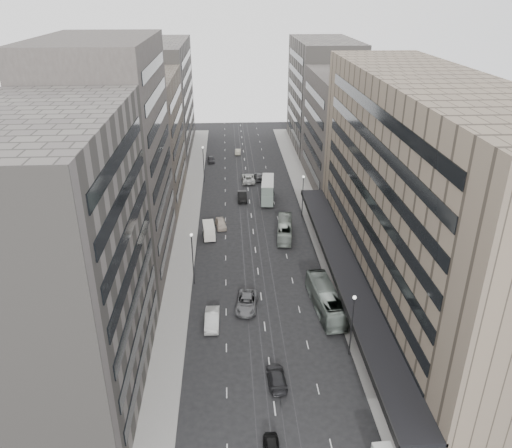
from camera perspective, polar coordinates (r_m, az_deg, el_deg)
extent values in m
plane|color=black|center=(65.34, 1.07, -12.15)|extent=(220.00, 220.00, 0.00)
cube|color=gray|center=(98.94, 6.37, 1.54)|extent=(4.00, 125.00, 0.15)
cube|color=gray|center=(97.91, -7.62, 1.20)|extent=(4.00, 125.00, 0.15)
cube|color=#756655|center=(69.54, 18.63, 3.10)|extent=(15.00, 60.00, 30.00)
cube|color=black|center=(71.44, 10.28, -5.15)|extent=(4.40, 60.00, 0.50)
cube|color=#46403C|center=(110.36, 10.41, 10.37)|extent=(15.00, 28.00, 24.00)
cube|color=slate|center=(138.53, 7.65, 14.42)|extent=(15.00, 32.00, 28.00)
cube|color=slate|center=(53.09, -21.97, -4.49)|extent=(15.00, 28.00, 30.00)
cube|color=#46403C|center=(76.23, -16.42, 6.93)|extent=(15.00, 26.00, 34.00)
cube|color=#6C6254|center=(102.86, -13.08, 9.33)|extent=(15.00, 28.00, 25.00)
cube|color=slate|center=(134.30, -11.01, 13.85)|extent=(15.00, 38.00, 28.00)
cylinder|color=#262628|center=(60.43, 10.87, -11.49)|extent=(0.16, 0.16, 8.00)
sphere|color=silver|center=(58.09, 11.20, -8.24)|extent=(0.44, 0.44, 0.44)
cylinder|color=#262628|center=(94.79, 5.35, 3.07)|extent=(0.16, 0.16, 8.00)
sphere|color=silver|center=(93.32, 5.45, 5.40)|extent=(0.44, 0.44, 0.44)
cylinder|color=#262628|center=(73.23, -7.23, -4.11)|extent=(0.16, 0.16, 8.00)
sphere|color=silver|center=(71.32, -7.41, -1.24)|extent=(0.44, 0.44, 0.44)
cylinder|color=#262628|center=(112.64, -6.01, 6.70)|extent=(0.16, 0.16, 8.00)
sphere|color=silver|center=(111.40, -6.11, 8.69)|extent=(0.44, 0.44, 0.44)
imported|color=gray|center=(68.85, 7.96, -8.53)|extent=(3.75, 12.16, 3.34)
imported|color=gray|center=(87.86, 3.29, -0.58)|extent=(3.57, 10.31, 2.81)
cube|color=slate|center=(102.43, 1.34, 3.44)|extent=(3.19, 8.69, 2.17)
cube|color=slate|center=(101.69, 1.35, 4.50)|extent=(3.11, 8.35, 1.89)
cube|color=silver|center=(101.34, 1.36, 5.03)|extent=(3.19, 8.69, 0.11)
cylinder|color=black|center=(100.04, 0.62, 2.22)|extent=(0.36, 0.97, 0.94)
cylinder|color=black|center=(100.01, 1.98, 2.20)|extent=(0.36, 0.97, 0.94)
cylinder|color=black|center=(105.69, 0.72, 3.52)|extent=(0.36, 0.97, 0.94)
cylinder|color=black|center=(105.66, 2.01, 3.50)|extent=(0.36, 0.97, 0.94)
cube|color=beige|center=(87.62, -5.39, -1.03)|extent=(2.35, 4.47, 1.33)
cube|color=silver|center=(87.10, -5.42, -0.33)|extent=(2.31, 4.38, 1.04)
cylinder|color=black|center=(86.61, -5.95, -1.87)|extent=(0.26, 0.70, 0.69)
cylinder|color=black|center=(86.70, -4.67, -1.79)|extent=(0.26, 0.70, 0.69)
cylinder|color=black|center=(89.15, -6.06, -1.05)|extent=(0.26, 0.70, 0.69)
cylinder|color=black|center=(89.24, -4.82, -0.96)|extent=(0.26, 0.70, 0.69)
imported|color=beige|center=(66.16, -5.04, -10.79)|extent=(1.91, 5.25, 1.72)
imported|color=slate|center=(69.08, -1.08, -8.97)|extent=(3.54, 6.29, 1.66)
imported|color=black|center=(57.88, 2.36, -17.12)|extent=(2.21, 5.00, 1.43)
imported|color=#C2B2A0|center=(91.51, -4.04, 0.06)|extent=(2.38, 4.75, 1.55)
imported|color=black|center=(103.21, -1.58, 3.19)|extent=(1.86, 5.17, 1.69)
imported|color=beige|center=(113.32, -0.88, 5.27)|extent=(2.95, 6.22, 1.71)
imported|color=#4F4F51|center=(114.75, 0.33, 5.47)|extent=(2.51, 5.24, 1.47)
imported|color=#2B2B2E|center=(127.12, -5.16, 7.36)|extent=(2.10, 4.35, 1.43)
imported|color=#A8A38B|center=(133.44, -2.08, 8.30)|extent=(1.67, 4.20, 1.36)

